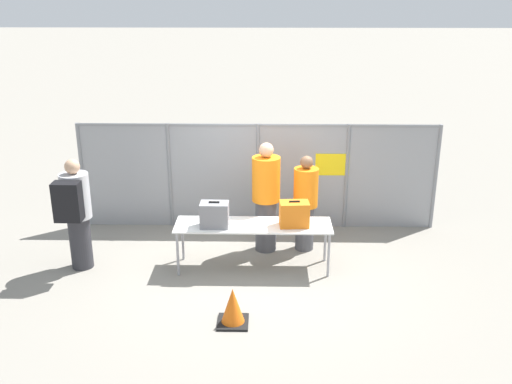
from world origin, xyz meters
name	(u,v)px	position (x,y,z in m)	size (l,w,h in m)	color
ground_plane	(256,268)	(0.00, 0.00, 0.00)	(120.00, 120.00, 0.00)	gray
fence_section	(259,174)	(0.01, 1.70, 1.01)	(6.42, 0.07, 1.92)	gray
inspection_table	(253,227)	(-0.04, 0.00, 0.69)	(2.40, 0.66, 0.74)	silver
suitcase_grey	(214,215)	(-0.62, -0.09, 0.93)	(0.43, 0.29, 0.41)	slate
suitcase_orange	(294,214)	(0.58, -0.04, 0.93)	(0.46, 0.31, 0.41)	orange
traveler_hooded	(76,211)	(-2.73, -0.08, 0.97)	(0.44, 0.68, 1.76)	#2D2D33
security_worker_near	(266,196)	(0.15, 0.69, 0.95)	(0.46, 0.46, 1.85)	#4C4C51
security_worker_far	(305,202)	(0.80, 0.73, 0.84)	(0.40, 0.40, 1.62)	#4C4C51
utility_trailer	(279,166)	(0.42, 4.08, 0.42)	(3.91, 2.02, 0.72)	#4C6B47
traffic_cone	(233,307)	(-0.27, -1.58, 0.23)	(0.40, 0.40, 0.51)	black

